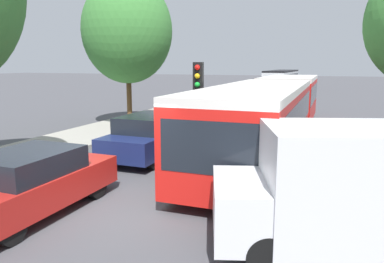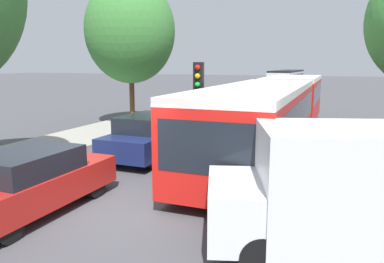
% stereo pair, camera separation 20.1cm
% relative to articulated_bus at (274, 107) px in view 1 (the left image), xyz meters
% --- Properties ---
extents(ground_plane, '(200.00, 200.00, 0.00)m').
position_rel_articulated_bus_xyz_m(ground_plane, '(-2.08, -8.88, -1.52)').
color(ground_plane, '#47474C').
extents(kerb_strip_left, '(3.20, 51.84, 0.14)m').
position_rel_articulated_bus_xyz_m(kerb_strip_left, '(-8.30, 12.04, -1.45)').
color(kerb_strip_left, '#9E998E').
rests_on(kerb_strip_left, ground).
extents(articulated_bus, '(2.74, 17.80, 2.64)m').
position_rel_articulated_bus_xyz_m(articulated_bus, '(0.00, 0.00, 0.00)').
color(articulated_bus, red).
rests_on(articulated_bus, ground).
extents(city_bus_rear, '(3.04, 11.69, 2.50)m').
position_rel_articulated_bus_xyz_m(city_bus_rear, '(-4.00, 32.97, -0.08)').
color(city_bus_rear, silver).
rests_on(city_bus_rear, ground).
extents(queued_car_red, '(1.82, 4.20, 1.45)m').
position_rel_articulated_bus_xyz_m(queued_car_red, '(-3.91, -9.79, -0.79)').
color(queued_car_red, '#B21E19').
rests_on(queued_car_red, ground).
extents(queued_car_navy, '(1.94, 4.47, 1.55)m').
position_rel_articulated_bus_xyz_m(queued_car_navy, '(-3.75, -4.20, -0.74)').
color(queued_car_navy, navy).
rests_on(queued_car_navy, ground).
extents(queued_car_tan, '(1.69, 3.89, 1.35)m').
position_rel_articulated_bus_xyz_m(queued_car_tan, '(-3.79, 1.68, -0.84)').
color(queued_car_tan, tan).
rests_on(queued_car_tan, ground).
extents(queued_car_graphite, '(1.80, 4.16, 1.44)m').
position_rel_articulated_bus_xyz_m(queued_car_graphite, '(-3.87, 7.08, -0.79)').
color(queued_car_graphite, '#47474C').
rests_on(queued_car_graphite, ground).
extents(queued_car_green, '(1.72, 3.97, 1.37)m').
position_rel_articulated_bus_xyz_m(queued_car_green, '(-3.89, 12.83, -0.83)').
color(queued_car_green, '#236638').
rests_on(queued_car_green, ground).
extents(queued_car_silver, '(1.82, 4.19, 1.45)m').
position_rel_articulated_bus_xyz_m(queued_car_silver, '(-3.76, 18.94, -0.79)').
color(queued_car_silver, '#B7BABF').
rests_on(queued_car_silver, ground).
extents(white_van, '(5.36, 3.41, 2.31)m').
position_rel_articulated_bus_xyz_m(white_van, '(3.01, -9.14, -0.28)').
color(white_van, silver).
rests_on(white_van, ground).
extents(traffic_light, '(0.34, 0.38, 3.40)m').
position_rel_articulated_bus_xyz_m(traffic_light, '(-1.90, -4.33, 0.97)').
color(traffic_light, '#56595E').
rests_on(traffic_light, ground).
extents(tree_left_mid, '(4.71, 4.71, 7.79)m').
position_rel_articulated_bus_xyz_m(tree_left_mid, '(-8.00, 1.64, 3.51)').
color(tree_left_mid, '#51381E').
rests_on(tree_left_mid, ground).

